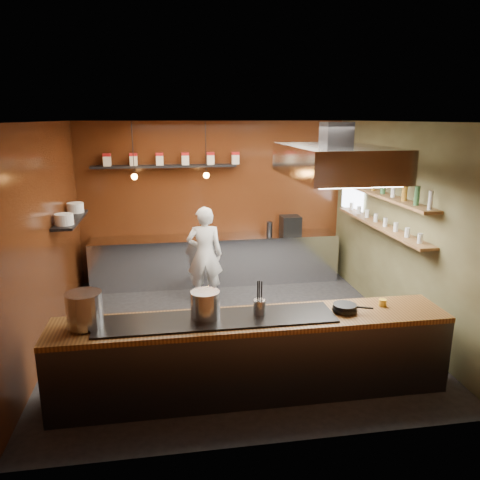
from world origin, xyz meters
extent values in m
plane|color=black|center=(0.00, 0.00, 0.00)|extent=(5.00, 5.00, 0.00)
plane|color=#37140A|center=(0.00, 2.50, 1.50)|extent=(5.00, 0.00, 5.00)
plane|color=#37140A|center=(-2.50, 0.00, 1.50)|extent=(0.00, 5.00, 5.00)
plane|color=#474428|center=(2.50, 0.00, 1.50)|extent=(0.00, 5.00, 5.00)
plane|color=silver|center=(0.00, 0.00, 3.00)|extent=(5.00, 5.00, 0.00)
plane|color=white|center=(2.45, 1.70, 1.90)|extent=(0.00, 1.00, 1.00)
cube|color=silver|center=(0.00, 2.17, 0.45)|extent=(4.60, 0.65, 0.90)
cube|color=#38383D|center=(0.00, -1.60, 0.43)|extent=(4.40, 0.70, 0.86)
cube|color=brown|center=(0.00, -1.60, 0.89)|extent=(4.40, 0.72, 0.06)
cube|color=black|center=(-0.40, -1.60, 0.93)|extent=(2.60, 0.55, 0.02)
cube|color=black|center=(-0.90, 2.36, 2.20)|extent=(2.60, 0.26, 0.04)
cube|color=black|center=(-2.34, 1.00, 1.55)|extent=(0.30, 1.40, 0.04)
cube|color=brown|center=(2.34, 0.30, 1.92)|extent=(0.26, 2.80, 0.04)
cube|color=brown|center=(2.34, 0.30, 1.45)|extent=(0.26, 2.80, 0.04)
cube|color=#38383D|center=(1.30, -0.40, 2.85)|extent=(0.35, 0.35, 0.30)
cube|color=silver|center=(1.30, -0.40, 2.50)|extent=(1.20, 2.00, 0.40)
cube|color=white|center=(1.30, -0.40, 2.29)|extent=(1.00, 1.80, 0.02)
cylinder|color=black|center=(-1.40, 1.70, 2.55)|extent=(0.01, 0.01, 0.90)
sphere|color=orange|center=(-1.40, 1.70, 2.10)|extent=(0.10, 0.10, 0.10)
cylinder|color=black|center=(-0.20, 1.70, 2.55)|extent=(0.01, 0.01, 0.90)
sphere|color=orange|center=(-0.20, 1.70, 2.10)|extent=(0.10, 0.10, 0.10)
cube|color=beige|center=(-1.90, 2.36, 2.31)|extent=(0.13, 0.13, 0.17)
cube|color=#B01516|center=(-1.90, 2.36, 2.42)|extent=(0.13, 0.13, 0.05)
cube|color=beige|center=(-1.44, 2.36, 2.31)|extent=(0.13, 0.13, 0.17)
cube|color=#B01516|center=(-1.44, 2.36, 2.42)|extent=(0.13, 0.13, 0.05)
cube|color=beige|center=(-0.98, 2.36, 2.31)|extent=(0.13, 0.13, 0.17)
cube|color=#B01516|center=(-0.98, 2.36, 2.42)|extent=(0.13, 0.13, 0.05)
cube|color=beige|center=(-0.52, 2.36, 2.31)|extent=(0.13, 0.13, 0.17)
cube|color=#B01516|center=(-0.52, 2.36, 2.42)|extent=(0.14, 0.13, 0.05)
cube|color=beige|center=(-0.06, 2.36, 2.31)|extent=(0.13, 0.13, 0.17)
cube|color=#B01516|center=(-0.06, 2.36, 2.42)|extent=(0.14, 0.13, 0.05)
cube|color=beige|center=(0.40, 2.36, 2.31)|extent=(0.13, 0.13, 0.17)
cube|color=#B01516|center=(0.40, 2.36, 2.42)|extent=(0.14, 0.13, 0.05)
cylinder|color=white|center=(-2.34, 0.55, 1.65)|extent=(0.26, 0.26, 0.16)
cylinder|color=white|center=(-2.34, 1.45, 1.65)|extent=(0.26, 0.26, 0.16)
cylinder|color=silver|center=(2.34, -1.00, 2.06)|extent=(0.06, 0.06, 0.24)
cylinder|color=#2D5933|center=(2.34, -0.68, 2.06)|extent=(0.06, 0.06, 0.24)
cylinder|color=#8C601E|center=(2.34, -0.35, 2.06)|extent=(0.06, 0.06, 0.24)
cylinder|color=silver|center=(2.34, -0.02, 2.06)|extent=(0.06, 0.06, 0.24)
cylinder|color=#2D5933|center=(2.34, 0.30, 2.06)|extent=(0.06, 0.06, 0.24)
cylinder|color=#8C601E|center=(2.34, 0.62, 2.06)|extent=(0.06, 0.06, 0.24)
cylinder|color=silver|center=(2.34, 0.95, 2.06)|extent=(0.06, 0.06, 0.24)
cylinder|color=#2D5933|center=(2.34, 1.27, 2.06)|extent=(0.06, 0.06, 0.24)
cylinder|color=#8C601E|center=(2.34, 1.60, 2.06)|extent=(0.06, 0.06, 0.24)
cylinder|color=silver|center=(2.34, -0.85, 1.53)|extent=(0.07, 0.07, 0.13)
cylinder|color=silver|center=(2.34, -0.52, 1.53)|extent=(0.07, 0.07, 0.13)
cylinder|color=silver|center=(2.34, -0.19, 1.53)|extent=(0.07, 0.07, 0.13)
cylinder|color=silver|center=(2.34, 0.14, 1.53)|extent=(0.07, 0.07, 0.13)
cylinder|color=silver|center=(2.34, 0.46, 1.53)|extent=(0.07, 0.07, 0.13)
cylinder|color=silver|center=(2.34, 0.79, 1.53)|extent=(0.07, 0.07, 0.13)
cylinder|color=silver|center=(2.34, 1.12, 1.53)|extent=(0.07, 0.07, 0.13)
cylinder|color=silver|center=(2.34, 1.45, 1.53)|extent=(0.07, 0.07, 0.13)
cylinder|color=#B3B6BA|center=(-1.78, -1.56, 1.12)|extent=(0.43, 0.43, 0.36)
cylinder|color=#B7BABF|center=(-0.52, -1.55, 1.09)|extent=(0.37, 0.37, 0.30)
cylinder|color=#B8BBBF|center=(0.08, -1.58, 1.03)|extent=(0.18, 0.18, 0.17)
cylinder|color=black|center=(1.06, -1.60, 0.96)|extent=(0.28, 0.28, 0.04)
cylinder|color=black|center=(1.06, -1.60, 0.99)|extent=(0.26, 0.26, 0.04)
cylinder|color=black|center=(1.26, -1.69, 0.99)|extent=(0.17, 0.09, 0.02)
cylinder|color=gold|center=(1.56, -1.51, 0.96)|extent=(0.12, 0.12, 0.08)
cube|color=black|center=(1.42, 2.10, 1.08)|extent=(0.36, 0.34, 0.36)
imported|color=white|center=(-0.29, 1.26, 0.82)|extent=(0.63, 0.44, 1.65)
camera|label=1|loc=(-0.89, -6.27, 3.05)|focal=35.00mm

